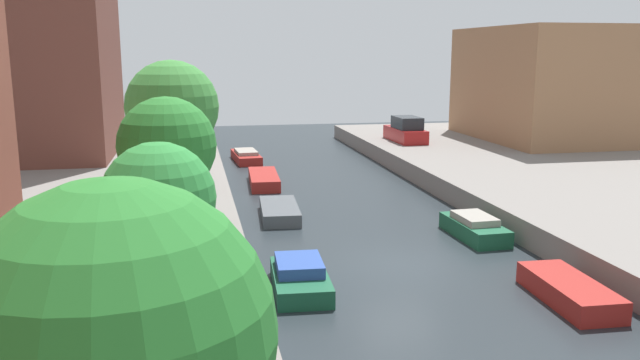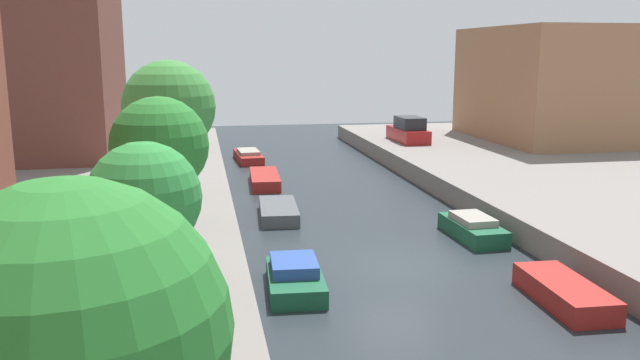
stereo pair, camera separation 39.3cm
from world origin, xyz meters
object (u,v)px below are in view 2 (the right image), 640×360
(street_tree_0, at_px, (73,344))
(low_block_right, at_px, (558,84))
(street_tree_4, at_px, (175,111))
(moored_boat_right_2, at_px, (564,292))
(moored_boat_left_2, at_px, (295,277))
(moored_boat_left_5, at_px, (248,156))
(moored_boat_left_3, at_px, (278,211))
(street_tree_3, at_px, (169,107))
(moored_boat_left_4, at_px, (265,179))
(parked_car, at_px, (408,131))
(street_tree_2, at_px, (159,148))
(moored_boat_right_3, at_px, (473,228))
(street_tree_1, at_px, (145,201))

(street_tree_0, bearing_deg, low_block_right, 54.91)
(street_tree_4, height_order, moored_boat_right_2, street_tree_4)
(moored_boat_left_2, relative_size, moored_boat_left_5, 0.78)
(street_tree_0, relative_size, moored_boat_left_3, 1.31)
(street_tree_0, bearing_deg, moored_boat_left_5, 83.75)
(street_tree_0, relative_size, moored_boat_left_5, 1.16)
(street_tree_3, xyz_separation_m, street_tree_4, (0.00, 5.40, -0.62))
(moored_boat_left_4, bearing_deg, moored_boat_left_3, -90.95)
(parked_car, xyz_separation_m, moored_boat_left_4, (-10.49, -7.71, -1.40))
(street_tree_2, relative_size, moored_boat_left_4, 1.08)
(moored_boat_left_4, height_order, moored_boat_right_3, moored_boat_right_3)
(street_tree_4, bearing_deg, moored_boat_left_4, 55.78)
(street_tree_2, distance_m, parked_car, 29.42)
(parked_car, bearing_deg, street_tree_3, -127.27)
(moored_boat_left_4, bearing_deg, street_tree_0, -98.44)
(parked_car, relative_size, moored_boat_left_5, 1.01)
(street_tree_0, height_order, street_tree_1, street_tree_0)
(moored_boat_left_2, distance_m, moored_boat_right_2, 7.67)
(street_tree_1, height_order, street_tree_4, street_tree_4)
(moored_boat_left_2, bearing_deg, street_tree_2, -149.07)
(street_tree_2, relative_size, moored_boat_right_2, 1.35)
(moored_boat_left_3, bearing_deg, moored_boat_left_2, -93.77)
(moored_boat_left_5, bearing_deg, street_tree_4, -105.96)
(street_tree_0, relative_size, street_tree_1, 1.14)
(moored_boat_left_3, bearing_deg, parked_car, 54.05)
(parked_car, distance_m, moored_boat_right_3, 19.48)
(moored_boat_left_5, bearing_deg, moored_boat_left_2, -91.00)
(street_tree_1, bearing_deg, moored_boat_right_3, 44.75)
(moored_boat_left_4, bearing_deg, moored_boat_right_2, -69.76)
(moored_boat_left_2, relative_size, moored_boat_left_3, 0.87)
(street_tree_1, distance_m, moored_boat_right_3, 15.98)
(low_block_right, xyz_separation_m, moored_boat_left_5, (-21.19, 0.49, -4.46))
(street_tree_0, height_order, moored_boat_left_2, street_tree_0)
(moored_boat_left_5, bearing_deg, moored_boat_right_2, -74.95)
(street_tree_3, bearing_deg, parked_car, 52.73)
(low_block_right, distance_m, street_tree_3, 31.43)
(street_tree_3, height_order, moored_boat_left_3, street_tree_3)
(street_tree_3, relative_size, moored_boat_left_5, 1.31)
(street_tree_1, relative_size, parked_car, 1.01)
(parked_car, bearing_deg, moored_boat_right_3, -101.15)
(street_tree_2, relative_size, street_tree_4, 1.06)
(moored_boat_left_3, height_order, moored_boat_right_3, moored_boat_right_3)
(parked_car, height_order, moored_boat_right_2, parked_car)
(moored_boat_right_2, relative_size, moored_boat_right_3, 1.05)
(street_tree_3, xyz_separation_m, moored_boat_right_3, (10.98, 0.30, -4.76))
(street_tree_3, xyz_separation_m, moored_boat_left_3, (4.14, 4.75, -4.88))
(street_tree_1, relative_size, moored_boat_left_4, 0.98)
(street_tree_1, distance_m, moored_boat_left_5, 30.44)
(street_tree_2, relative_size, street_tree_3, 0.86)
(street_tree_3, bearing_deg, street_tree_4, 90.00)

